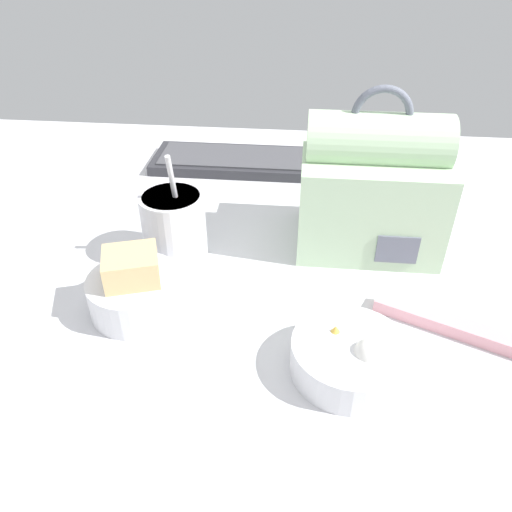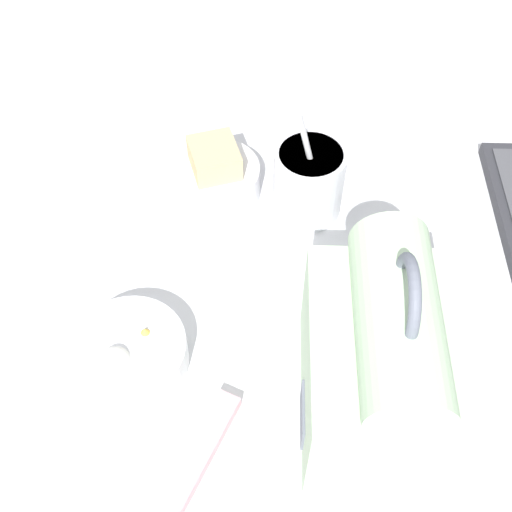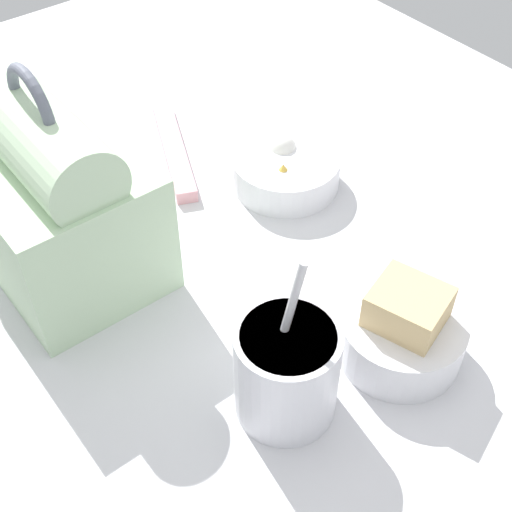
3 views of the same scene
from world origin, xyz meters
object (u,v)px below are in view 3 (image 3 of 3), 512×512
at_px(bento_bowl_sandwich, 402,332).
at_px(lunch_bag, 56,199).
at_px(bento_bowl_snacks, 285,170).
at_px(chopstick_case, 173,148).
at_px(soup_cup, 287,370).

bearing_deg(bento_bowl_sandwich, lunch_bag, 32.22).
relative_size(bento_bowl_sandwich, bento_bowl_snacks, 0.92).
bearing_deg(chopstick_case, bento_bowl_snacks, -151.65).
xyz_separation_m(lunch_bag, chopstick_case, (0.09, -0.19, -0.08)).
xyz_separation_m(lunch_bag, bento_bowl_sandwich, (-0.29, -0.18, -0.06)).
height_order(soup_cup, chopstick_case, soup_cup).
height_order(lunch_bag, chopstick_case, lunch_bag).
distance_m(bento_bowl_sandwich, bento_bowl_snacks, 0.26).
distance_m(lunch_bag, bento_bowl_sandwich, 0.34).
xyz_separation_m(lunch_bag, bento_bowl_snacks, (-0.04, -0.25, -0.07)).
bearing_deg(chopstick_case, bento_bowl_sandwich, 179.38).
xyz_separation_m(bento_bowl_sandwich, chopstick_case, (0.38, -0.00, -0.02)).
bearing_deg(soup_cup, bento_bowl_sandwich, -100.38).
distance_m(bento_bowl_snacks, chopstick_case, 0.15).
distance_m(lunch_bag, soup_cup, 0.28).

